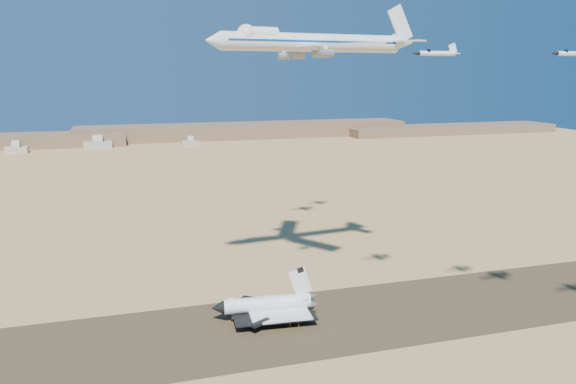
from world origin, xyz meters
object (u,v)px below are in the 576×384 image
object	(u,v)px
chase_jet_e	(317,47)
chase_jet_f	(337,50)
carrier_747	(307,42)
chase_jet_b	(572,53)
shuttle	(266,305)
chase_jet_a	(436,53)
crew_a	(299,325)
crew_b	(290,324)
crew_c	(286,320)

from	to	relation	value
chase_jet_e	chase_jet_f	size ratio (longest dim) A/B	1.14
carrier_747	chase_jet_b	bearing A→B (deg)	-55.57
shuttle	chase_jet_a	world-z (taller)	chase_jet_a
shuttle	chase_jet_f	bearing A→B (deg)	60.66
crew_a	crew_b	xyz separation A→B (m)	(-2.56, 1.20, 0.01)
carrier_747	chase_jet_e	size ratio (longest dim) A/B	4.83
chase_jet_f	carrier_747	bearing A→B (deg)	-127.37
chase_jet_a	chase_jet_e	size ratio (longest dim) A/B	0.95
chase_jet_b	chase_jet_e	distance (m)	121.71
chase_jet_b	crew_b	bearing A→B (deg)	148.38
chase_jet_b	chase_jet_f	distance (m)	131.44
crew_a	chase_jet_a	size ratio (longest dim) A/B	0.11
chase_jet_a	carrier_747	bearing A→B (deg)	121.00
crew_a	crew_b	world-z (taller)	crew_b
shuttle	chase_jet_b	size ratio (longest dim) A/B	2.60
shuttle	crew_c	distance (m)	8.28
shuttle	chase_jet_a	distance (m)	97.96
crew_b	chase_jet_b	bearing A→B (deg)	-139.91
carrier_747	chase_jet_f	distance (m)	76.09
carrier_747	crew_c	xyz separation A→B (m)	(-14.70, -23.49, -91.49)
shuttle	crew_b	distance (m)	11.08
chase_jet_b	chase_jet_e	size ratio (longest dim) A/B	0.83
crew_c	chase_jet_f	bearing A→B (deg)	-66.24
crew_c	chase_jet_b	size ratio (longest dim) A/B	0.14
carrier_747	chase_jet_f	bearing A→B (deg)	54.73
shuttle	chase_jet_b	distance (m)	120.09
crew_c	chase_jet_a	world-z (taller)	chase_jet_a
crew_a	chase_jet_b	size ratio (longest dim) A/B	0.12
crew_b	crew_c	size ratio (longest dim) A/B	0.92
chase_jet_b	shuttle	bearing A→B (deg)	145.22
shuttle	chase_jet_f	xyz separation A→B (m)	(57.59, 84.97, 88.14)
chase_jet_b	chase_jet_a	bearing A→B (deg)	135.14
crew_a	chase_jet_a	world-z (taller)	chase_jet_a
chase_jet_a	chase_jet_b	world-z (taller)	chase_jet_a
shuttle	chase_jet_f	world-z (taller)	chase_jet_f
chase_jet_e	chase_jet_f	distance (m)	19.28
carrier_747	crew_c	size ratio (longest dim) A/B	42.14
carrier_747	crew_b	xyz separation A→B (m)	(-14.41, -27.23, -91.57)
shuttle	crew_c	world-z (taller)	shuttle
crew_c	chase_jet_e	world-z (taller)	chase_jet_e
shuttle	crew_b	xyz separation A→B (m)	(5.87, -8.58, -3.82)
crew_a	chase_jet_b	world-z (taller)	chase_jet_b
crew_b	chase_jet_e	world-z (taller)	chase_jet_e
shuttle	crew_a	distance (m)	13.47
shuttle	crew_a	size ratio (longest dim) A/B	20.87
crew_c	crew_b	bearing A→B (deg)	148.28
crew_a	chase_jet_f	size ratio (longest dim) A/B	0.12
crew_b	carrier_747	bearing A→B (deg)	-49.71
crew_b	chase_jet_f	xyz separation A→B (m)	(51.71, 93.55, 91.97)
chase_jet_e	crew_c	bearing A→B (deg)	-121.85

